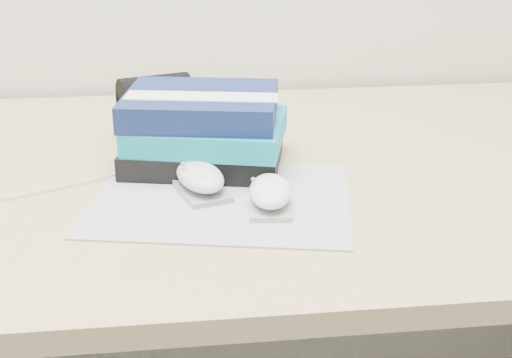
{
  "coord_description": "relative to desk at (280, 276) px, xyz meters",
  "views": [
    {
      "loc": [
        -0.17,
        0.59,
        1.13
      ],
      "look_at": [
        -0.07,
        1.43,
        0.77
      ],
      "focal_mm": 50.0,
      "sensor_mm": 36.0,
      "label": 1
    }
  ],
  "objects": [
    {
      "name": "desk",
      "position": [
        0.0,
        0.0,
        0.0
      ],
      "size": [
        1.6,
        0.8,
        0.73
      ],
      "color": "tan",
      "rests_on": "ground"
    },
    {
      "name": "mousepad",
      "position": [
        -0.11,
        -0.18,
        0.24
      ],
      "size": [
        0.39,
        0.33,
        0.0
      ],
      "primitive_type": "cube",
      "rotation": [
        0.0,
        0.0,
        -0.2
      ],
      "color": "gray",
      "rests_on": "desk"
    },
    {
      "name": "pouch",
      "position": [
        -0.2,
        0.09,
        0.28
      ],
      "size": [
        0.13,
        0.11,
        0.1
      ],
      "color": "black",
      "rests_on": "desk"
    },
    {
      "name": "usb_cable",
      "position": [
        -0.34,
        -0.13,
        0.24
      ],
      "size": [
        0.21,
        0.1,
        0.0
      ],
      "primitive_type": "cylinder",
      "rotation": [
        0.0,
        1.57,
        0.43
      ],
      "color": "silver",
      "rests_on": "mousepad"
    },
    {
      "name": "mouse_rear",
      "position": [
        -0.14,
        -0.16,
        0.26
      ],
      "size": [
        0.09,
        0.12,
        0.04
      ],
      "color": "gray",
      "rests_on": "mousepad"
    },
    {
      "name": "mouse_front",
      "position": [
        -0.05,
        -0.22,
        0.26
      ],
      "size": [
        0.07,
        0.1,
        0.04
      ],
      "color": "#9D9EA0",
      "rests_on": "mousepad"
    },
    {
      "name": "book_stack",
      "position": [
        -0.12,
        -0.05,
        0.29
      ],
      "size": [
        0.26,
        0.23,
        0.11
      ],
      "color": "black",
      "rests_on": "desk"
    }
  ]
}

